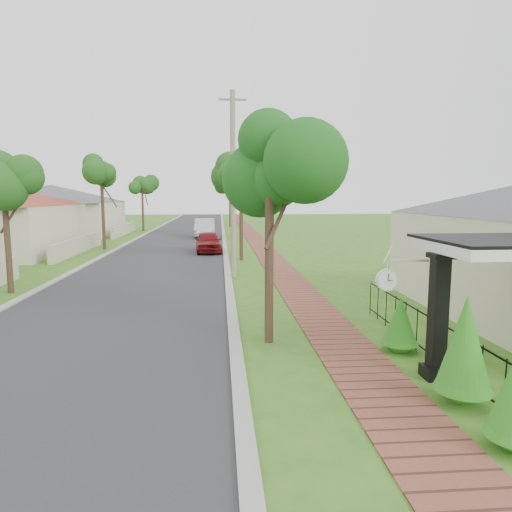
{
  "coord_description": "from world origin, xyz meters",
  "views": [
    {
      "loc": [
        0.31,
        -9.38,
        3.6
      ],
      "look_at": [
        1.57,
        6.44,
        1.5
      ],
      "focal_mm": 32.0,
      "sensor_mm": 36.0,
      "label": 1
    }
  ],
  "objects_px": {
    "porch_post": "(437,323)",
    "utility_pole": "(233,184)",
    "parked_car_red": "(208,242)",
    "station_clock": "(389,279)",
    "near_tree": "(269,173)",
    "parked_car_white": "(205,228)"
  },
  "relations": [
    {
      "from": "porch_post",
      "to": "utility_pole",
      "type": "relative_size",
      "value": 0.31
    },
    {
      "from": "parked_car_red",
      "to": "parked_car_white",
      "type": "distance_m",
      "value": 10.79
    },
    {
      "from": "near_tree",
      "to": "parked_car_white",
      "type": "bearing_deg",
      "value": 94.9
    },
    {
      "from": "parked_car_red",
      "to": "near_tree",
      "type": "distance_m",
      "value": 18.7
    },
    {
      "from": "parked_car_red",
      "to": "parked_car_white",
      "type": "xyz_separation_m",
      "value": [
        -0.57,
        10.78,
        0.13
      ]
    },
    {
      "from": "parked_car_white",
      "to": "utility_pole",
      "type": "bearing_deg",
      "value": -85.29
    },
    {
      "from": "parked_car_white",
      "to": "near_tree",
      "type": "distance_m",
      "value": 29.35
    },
    {
      "from": "parked_car_red",
      "to": "utility_pole",
      "type": "bearing_deg",
      "value": -85.15
    },
    {
      "from": "parked_car_red",
      "to": "station_clock",
      "type": "height_order",
      "value": "station_clock"
    },
    {
      "from": "station_clock",
      "to": "near_tree",
      "type": "bearing_deg",
      "value": 136.22
    },
    {
      "from": "parked_car_white",
      "to": "porch_post",
      "type": "bearing_deg",
      "value": -80.77
    },
    {
      "from": "parked_car_red",
      "to": "station_clock",
      "type": "bearing_deg",
      "value": -82.05
    },
    {
      "from": "near_tree",
      "to": "parked_car_red",
      "type": "bearing_deg",
      "value": 96.01
    },
    {
      "from": "utility_pole",
      "to": "station_clock",
      "type": "distance_m",
      "value": 11.81
    },
    {
      "from": "near_tree",
      "to": "utility_pole",
      "type": "height_order",
      "value": "utility_pole"
    },
    {
      "from": "utility_pole",
      "to": "station_clock",
      "type": "bearing_deg",
      "value": -76.13
    },
    {
      "from": "porch_post",
      "to": "parked_car_white",
      "type": "distance_m",
      "value": 32.04
    },
    {
      "from": "parked_car_red",
      "to": "station_clock",
      "type": "relative_size",
      "value": 3.66
    },
    {
      "from": "near_tree",
      "to": "utility_pole",
      "type": "distance_m",
      "value": 9.2
    },
    {
      "from": "porch_post",
      "to": "utility_pole",
      "type": "xyz_separation_m",
      "value": [
        -3.65,
        11.68,
        2.97
      ]
    },
    {
      "from": "parked_car_white",
      "to": "station_clock",
      "type": "xyz_separation_m",
      "value": [
        4.68,
        -31.15,
        1.15
      ]
    },
    {
      "from": "parked_car_red",
      "to": "utility_pole",
      "type": "height_order",
      "value": "utility_pole"
    }
  ]
}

